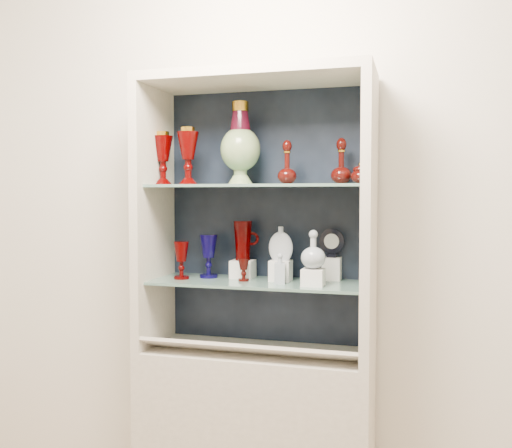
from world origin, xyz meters
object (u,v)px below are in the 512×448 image
(pedestal_lamp_right, at_px, (188,156))
(lidded_bowl, at_px, (361,173))
(ruby_decanter_b, at_px, (341,160))
(ruby_goblet_small, at_px, (244,270))
(cobalt_goblet, at_px, (209,256))
(ruby_pitcher, at_px, (243,241))
(clear_square_bottle, at_px, (280,269))
(ruby_decanter_a, at_px, (287,160))
(cameo_medallion, at_px, (332,243))
(ruby_goblet_tall, at_px, (181,260))
(enamel_urn, at_px, (240,143))
(clear_round_decanter, at_px, (313,250))
(pedestal_lamp_left, at_px, (163,158))
(flat_flask, at_px, (281,243))

(pedestal_lamp_right, height_order, lidded_bowl, pedestal_lamp_right)
(ruby_decanter_b, xyz_separation_m, ruby_goblet_small, (-0.41, -0.09, -0.48))
(cobalt_goblet, distance_m, ruby_pitcher, 0.17)
(clear_square_bottle, bearing_deg, ruby_decanter_b, 26.63)
(pedestal_lamp_right, height_order, ruby_pitcher, pedestal_lamp_right)
(cobalt_goblet, bearing_deg, pedestal_lamp_right, -132.24)
(ruby_decanter_a, bearing_deg, ruby_goblet_small, -171.55)
(ruby_decanter_b, relative_size, clear_square_bottle, 1.63)
(lidded_bowl, xyz_separation_m, cameo_medallion, (-0.13, 0.10, -0.30))
(cobalt_goblet, relative_size, ruby_goblet_tall, 1.16)
(enamel_urn, bearing_deg, pedestal_lamp_right, -165.25)
(cobalt_goblet, bearing_deg, clear_round_decanter, -12.01)
(pedestal_lamp_right, distance_m, ruby_pitcher, 0.45)
(enamel_urn, distance_m, ruby_pitcher, 0.43)
(lidded_bowl, bearing_deg, cameo_medallion, 144.23)
(ruby_goblet_tall, bearing_deg, lidded_bowl, 4.10)
(pedestal_lamp_left, xyz_separation_m, ruby_goblet_tall, (0.10, -0.02, -0.46))
(pedestal_lamp_right, xyz_separation_m, lidded_bowl, (0.75, 0.05, -0.08))
(enamel_urn, distance_m, ruby_goblet_tall, 0.58)
(lidded_bowl, distance_m, ruby_goblet_tall, 0.87)
(ruby_decanter_a, height_order, cobalt_goblet, ruby_decanter_a)
(flat_flask, relative_size, clear_round_decanter, 1.00)
(pedestal_lamp_right, relative_size, lidded_bowl, 2.69)
(pedestal_lamp_right, distance_m, clear_round_decanter, 0.69)
(enamel_urn, distance_m, ruby_decanter_a, 0.23)
(pedestal_lamp_left, height_order, ruby_goblet_small, pedestal_lamp_left)
(cobalt_goblet, xyz_separation_m, cameo_medallion, (0.55, 0.08, 0.07))
(pedestal_lamp_right, relative_size, clear_round_decanter, 1.65)
(flat_flask, distance_m, cameo_medallion, 0.23)
(pedestal_lamp_left, xyz_separation_m, ruby_decanter_a, (0.57, 0.02, -0.01))
(ruby_goblet_tall, xyz_separation_m, ruby_goblet_small, (0.29, 0.02, -0.04))
(ruby_decanter_b, height_order, clear_square_bottle, ruby_decanter_b)
(clear_square_bottle, bearing_deg, ruby_goblet_tall, 177.88)
(pedestal_lamp_left, distance_m, clear_square_bottle, 0.73)
(cobalt_goblet, distance_m, cameo_medallion, 0.56)
(ruby_goblet_tall, distance_m, cameo_medallion, 0.67)
(ruby_goblet_small, height_order, cameo_medallion, cameo_medallion)
(pedestal_lamp_right, distance_m, ruby_decanter_a, 0.44)
(pedestal_lamp_left, distance_m, clear_round_decanter, 0.80)
(ruby_goblet_small, bearing_deg, ruby_pitcher, 109.01)
(lidded_bowl, bearing_deg, ruby_goblet_tall, -175.90)
(ruby_goblet_tall, relative_size, ruby_goblet_small, 1.72)
(lidded_bowl, distance_m, clear_square_bottle, 0.52)
(enamel_urn, height_order, cobalt_goblet, enamel_urn)
(cobalt_goblet, distance_m, clear_square_bottle, 0.37)
(ruby_goblet_small, bearing_deg, enamel_urn, 122.59)
(ruby_decanter_b, bearing_deg, cobalt_goblet, -177.27)
(enamel_urn, xyz_separation_m, ruby_goblet_tall, (-0.26, -0.06, -0.52))
(ruby_decanter_b, relative_size, ruby_goblet_tall, 1.25)
(pedestal_lamp_right, bearing_deg, cobalt_goblet, 47.76)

